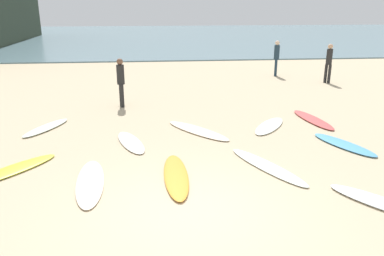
% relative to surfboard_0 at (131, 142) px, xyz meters
% --- Properties ---
extents(ground_plane, '(120.00, 120.00, 0.00)m').
position_rel_surfboard_0_xyz_m(ground_plane, '(1.25, -3.82, -0.03)').
color(ground_plane, '#C6B28E').
extents(ocean_water, '(120.00, 40.00, 0.08)m').
position_rel_surfboard_0_xyz_m(ocean_water, '(1.25, 35.47, 0.01)').
color(ocean_water, slate).
rests_on(ocean_water, ground_plane).
extents(surfboard_0, '(1.12, 2.01, 0.07)m').
position_rel_surfboard_0_xyz_m(surfboard_0, '(0.00, 0.00, 0.00)').
color(surfboard_0, silver).
rests_on(surfboard_0, ground_plane).
extents(surfboard_1, '(1.54, 2.55, 0.07)m').
position_rel_surfboard_0_xyz_m(surfboard_1, '(3.30, -1.98, -0.00)').
color(surfboard_1, white).
rests_on(surfboard_1, ground_plane).
extents(surfboard_2, '(2.00, 2.38, 0.07)m').
position_rel_surfboard_0_xyz_m(surfboard_2, '(1.97, 0.84, 0.00)').
color(surfboard_2, '#F5DEBF').
rests_on(surfboard_2, ground_plane).
extents(surfboard_3, '(1.97, 2.20, 0.07)m').
position_rel_surfboard_0_xyz_m(surfboard_3, '(-2.67, -1.64, 0.00)').
color(surfboard_3, yellow).
rests_on(surfboard_3, ground_plane).
extents(surfboard_4, '(0.56, 2.42, 0.09)m').
position_rel_surfboard_0_xyz_m(surfboard_4, '(1.12, -2.31, 0.01)').
color(surfboard_4, gold).
rests_on(surfboard_4, ground_plane).
extents(surfboard_5, '(0.85, 2.39, 0.09)m').
position_rel_surfboard_0_xyz_m(surfboard_5, '(5.89, 1.57, 0.01)').
color(surfboard_5, '#D8514F').
rests_on(surfboard_5, ground_plane).
extents(surfboard_6, '(1.69, 1.98, 0.08)m').
position_rel_surfboard_0_xyz_m(surfboard_6, '(5.00, -3.93, 0.01)').
color(surfboard_6, white).
rests_on(surfboard_6, ground_plane).
extents(surfboard_7, '(1.31, 2.12, 0.08)m').
position_rel_surfboard_0_xyz_m(surfboard_7, '(5.80, -0.78, 0.01)').
color(surfboard_7, '#509FD1').
rests_on(surfboard_7, ground_plane).
extents(surfboard_8, '(1.28, 2.01, 0.09)m').
position_rel_surfboard_0_xyz_m(surfboard_8, '(-2.68, 1.57, 0.01)').
color(surfboard_8, silver).
rests_on(surfboard_8, ground_plane).
extents(surfboard_9, '(1.65, 2.02, 0.07)m').
position_rel_surfboard_0_xyz_m(surfboard_9, '(4.27, 1.07, 0.00)').
color(surfboard_9, white).
rests_on(surfboard_9, ground_plane).
extents(surfboard_10, '(0.83, 2.46, 0.06)m').
position_rel_surfboard_0_xyz_m(surfboard_10, '(-0.75, -2.43, -0.00)').
color(surfboard_10, '#F5E3C8').
rests_on(surfboard_10, ground_plane).
extents(beachgoer_near, '(0.35, 0.35, 1.85)m').
position_rel_surfboard_0_xyz_m(beachgoer_near, '(7.15, 9.68, 1.01)').
color(beachgoer_near, '#1E3342').
rests_on(beachgoer_near, ground_plane).
extents(beachgoer_mid, '(0.34, 0.34, 1.80)m').
position_rel_surfboard_0_xyz_m(beachgoer_mid, '(-0.52, 4.06, 0.98)').
color(beachgoer_mid, black).
rests_on(beachgoer_mid, ground_plane).
extents(beachgoer_far, '(0.39, 0.39, 1.87)m').
position_rel_surfboard_0_xyz_m(beachgoer_far, '(9.06, 7.59, 1.02)').
color(beachgoer_far, black).
rests_on(beachgoer_far, ground_plane).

